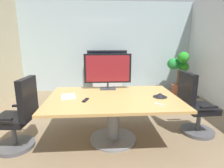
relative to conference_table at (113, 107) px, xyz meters
name	(u,v)px	position (x,y,z in m)	size (l,w,h in m)	color
ground_plane	(117,141)	(0.05, -0.05, -0.57)	(7.52, 7.52, 0.00)	#7A664C
wall_back_glass_partition	(107,48)	(0.05, 3.21, 0.81)	(5.42, 0.10, 2.75)	#9EB2B7
conference_table	(113,107)	(0.00, 0.00, 0.00)	(2.02, 1.34, 0.74)	#B2894C
office_chair_left	(19,120)	(-1.42, -0.14, -0.11)	(0.61, 0.59, 1.09)	#4C4C51
office_chair_right	(195,109)	(1.41, 0.12, -0.11)	(0.61, 0.58, 1.09)	#4C4C51
tv_monitor	(108,69)	(-0.06, 0.50, 0.52)	(0.84, 0.18, 0.64)	#333338
wall_display_unit	(107,79)	(0.03, 2.85, -0.13)	(1.20, 0.36, 1.31)	#B7BABC
potted_plant	(178,68)	(2.14, 2.52, 0.22)	(0.66, 0.62, 1.29)	brown
conference_phone	(160,95)	(0.73, -0.06, 0.20)	(0.22, 0.22, 0.07)	black
remote_control	(86,100)	(-0.42, -0.15, 0.17)	(0.05, 0.17, 0.02)	black
whiteboard_marker	(159,104)	(0.60, -0.42, 0.18)	(0.13, 0.02, 0.02)	silver
paper_notepad	(68,96)	(-0.70, 0.07, 0.17)	(0.21, 0.30, 0.01)	white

